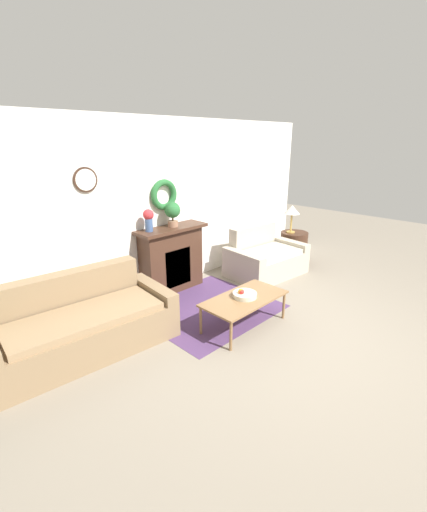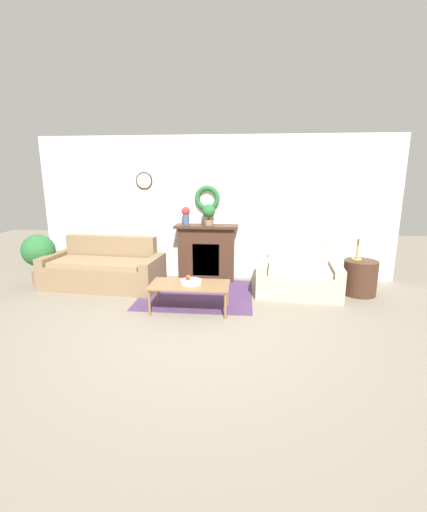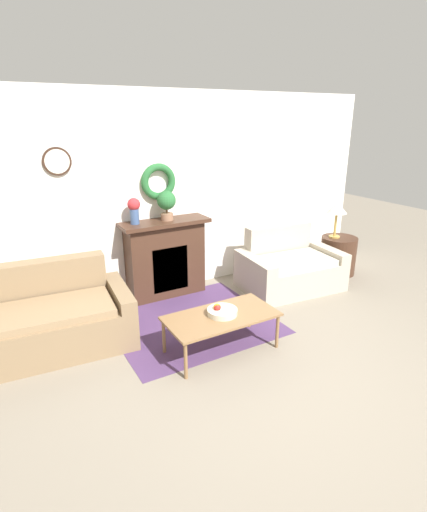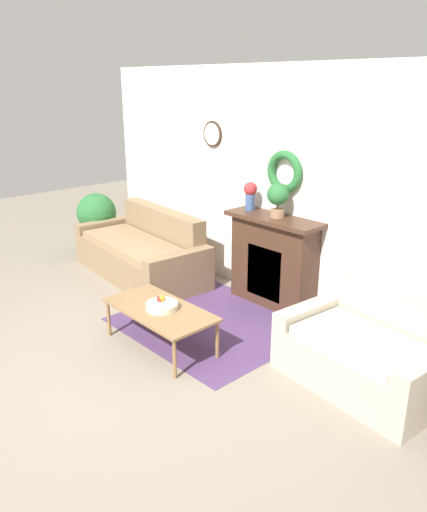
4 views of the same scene
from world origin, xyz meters
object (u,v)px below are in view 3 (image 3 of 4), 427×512
object	(u,v)px
side_table_by_loveseat	(338,255)
potted_plant_on_mantel	(166,203)
table_lamp	(337,209)
fireplace	(166,258)
couch_left	(30,324)
fruit_bowl	(222,311)
vase_on_mantel_left	(134,209)
loveseat_right	(289,268)
coffee_table	(221,318)

from	to	relation	value
side_table_by_loveseat	potted_plant_on_mantel	xyz separation A→B (m)	(-2.63, 0.59, 1.01)
potted_plant_on_mantel	table_lamp	bearing A→B (deg)	-11.81
potted_plant_on_mantel	fireplace	bearing A→B (deg)	160.42
couch_left	fruit_bowl	world-z (taller)	couch_left
fruit_bowl	table_lamp	world-z (taller)	table_lamp
table_lamp	vase_on_mantel_left	bearing A→B (deg)	169.50
loveseat_right	vase_on_mantel_left	distance (m)	2.35
fireplace	loveseat_right	xyz separation A→B (m)	(1.64, -0.64, -0.24)
couch_left	side_table_by_loveseat	distance (m)	4.48
couch_left	loveseat_right	xyz separation A→B (m)	(3.45, -0.07, -0.01)
table_lamp	coffee_table	bearing A→B (deg)	-158.71
table_lamp	vase_on_mantel_left	distance (m)	3.06
loveseat_right	fruit_bowl	distance (m)	1.95
fireplace	potted_plant_on_mantel	distance (m)	0.76
coffee_table	side_table_by_loveseat	world-z (taller)	side_table_by_loveseat
loveseat_right	coffee_table	size ratio (longest dim) A/B	1.24
fruit_bowl	table_lamp	bearing A→B (deg)	21.10
fruit_bowl	side_table_by_loveseat	world-z (taller)	side_table_by_loveseat
loveseat_right	coffee_table	bearing A→B (deg)	-145.70
side_table_by_loveseat	potted_plant_on_mantel	size ratio (longest dim) A/B	1.51
coffee_table	vase_on_mantel_left	size ratio (longest dim) A/B	3.50
fireplace	loveseat_right	world-z (taller)	fireplace
loveseat_right	fruit_bowl	bearing A→B (deg)	-145.91
fruit_bowl	loveseat_right	bearing A→B (deg)	28.77
couch_left	fruit_bowl	bearing A→B (deg)	-24.94
coffee_table	fireplace	bearing A→B (deg)	87.41
table_lamp	fruit_bowl	bearing A→B (deg)	-158.90
fruit_bowl	vase_on_mantel_left	bearing A→B (deg)	101.92
side_table_by_loveseat	couch_left	bearing A→B (deg)	179.62
loveseat_right	potted_plant_on_mantel	world-z (taller)	potted_plant_on_mantel
fruit_bowl	side_table_by_loveseat	distance (m)	2.91
loveseat_right	vase_on_mantel_left	bearing A→B (deg)	167.64
table_lamp	loveseat_right	bearing A→B (deg)	-174.47
fireplace	couch_left	size ratio (longest dim) A/B	0.55
vase_on_mantel_left	potted_plant_on_mantel	world-z (taller)	potted_plant_on_mantel
table_lamp	side_table_by_loveseat	bearing A→B (deg)	-38.66
side_table_by_loveseat	coffee_table	bearing A→B (deg)	-160.20
couch_left	side_table_by_loveseat	size ratio (longest dim) A/B	3.65
fireplace	coffee_table	size ratio (longest dim) A/B	1.01
table_lamp	potted_plant_on_mantel	distance (m)	2.63
fireplace	coffee_table	world-z (taller)	fireplace
loveseat_right	table_lamp	xyz separation A→B (m)	(0.96, 0.09, 0.73)
fruit_bowl	vase_on_mantel_left	xyz separation A→B (m)	(-0.33, 1.58, 0.81)
table_lamp	potted_plant_on_mantel	world-z (taller)	potted_plant_on_mantel
couch_left	potted_plant_on_mantel	distance (m)	2.17
side_table_by_loveseat	potted_plant_on_mantel	bearing A→B (deg)	167.35
couch_left	side_table_by_loveseat	xyz separation A→B (m)	(4.48, -0.03, -0.02)
couch_left	potted_plant_on_mantel	world-z (taller)	potted_plant_on_mantel
fruit_bowl	table_lamp	distance (m)	2.91
couch_left	fruit_bowl	xyz separation A→B (m)	(1.75, -1.00, 0.14)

